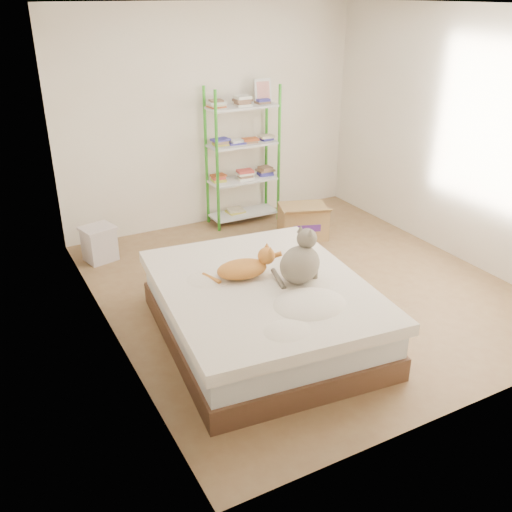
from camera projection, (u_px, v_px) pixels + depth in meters
room at (306, 160)px, 5.18m from camera, size 3.81×4.21×2.61m
bed at (262, 310)px, 4.80m from camera, size 1.82×2.18×0.52m
orange_cat at (242, 267)px, 4.74m from camera, size 0.55×0.35×0.21m
grey_cat at (300, 257)px, 4.62m from camera, size 0.48×0.44×0.46m
shelf_unit at (243, 153)px, 6.99m from camera, size 0.88×0.36×1.74m
cardboard_box at (303, 221)px, 6.83m from camera, size 0.65×0.66×0.44m
white_bin at (99, 243)px, 6.21m from camera, size 0.40×0.37×0.39m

